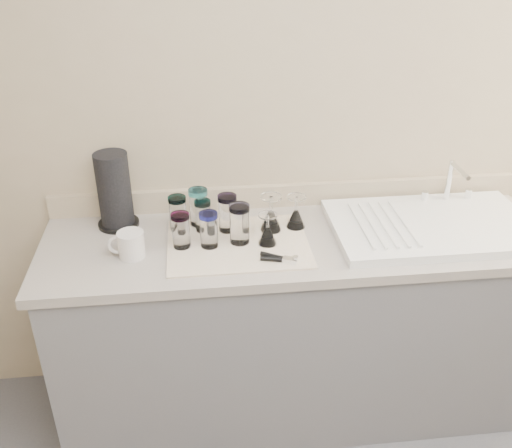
{
  "coord_description": "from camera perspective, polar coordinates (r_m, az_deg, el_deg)",
  "views": [
    {
      "loc": [
        -0.4,
        -0.74,
        2.06
      ],
      "look_at": [
        -0.18,
        1.15,
        1.0
      ],
      "focal_mm": 40.0,
      "sensor_mm": 36.0,
      "label": 1
    }
  ],
  "objects": [
    {
      "name": "room_envelope",
      "position": [
        0.98,
        18.63,
        -3.48
      ],
      "size": [
        3.54,
        3.5,
        2.52
      ],
      "color": "#4F4F54",
      "rests_on": "ground"
    },
    {
      "name": "counter_unit",
      "position": [
        2.55,
        4.01,
        -10.05
      ],
      "size": [
        2.06,
        0.62,
        0.9
      ],
      "color": "slate",
      "rests_on": "ground"
    },
    {
      "name": "sink_unit",
      "position": [
        2.45,
        17.21,
        -0.1
      ],
      "size": [
        0.82,
        0.5,
        0.22
      ],
      "color": "white",
      "rests_on": "counter_unit"
    },
    {
      "name": "dish_towel",
      "position": [
        2.24,
        -1.8,
        -1.98
      ],
      "size": [
        0.55,
        0.42,
        0.01
      ],
      "primitive_type": "cube",
      "color": "white",
      "rests_on": "counter_unit"
    },
    {
      "name": "tumbler_teal",
      "position": [
        2.32,
        -7.82,
        1.1
      ],
      "size": [
        0.07,
        0.07,
        0.14
      ],
      "color": "white",
      "rests_on": "dish_towel"
    },
    {
      "name": "tumbler_cyan",
      "position": [
        2.3,
        -5.32,
        0.86
      ],
      "size": [
        0.07,
        0.07,
        0.13
      ],
      "color": "white",
      "rests_on": "dish_towel"
    },
    {
      "name": "tumbler_purple",
      "position": [
        2.29,
        -2.87,
        1.14
      ],
      "size": [
        0.08,
        0.08,
        0.15
      ],
      "color": "white",
      "rests_on": "dish_towel"
    },
    {
      "name": "tumbler_magenta",
      "position": [
        2.2,
        -7.52,
        -0.61
      ],
      "size": [
        0.07,
        0.07,
        0.14
      ],
      "color": "white",
      "rests_on": "dish_towel"
    },
    {
      "name": "tumbler_blue",
      "position": [
        2.19,
        -4.73,
        -0.54
      ],
      "size": [
        0.07,
        0.07,
        0.14
      ],
      "color": "white",
      "rests_on": "dish_towel"
    },
    {
      "name": "tumbler_lavender",
      "position": [
        2.2,
        -1.66,
        0.04
      ],
      "size": [
        0.08,
        0.08,
        0.16
      ],
      "color": "white",
      "rests_on": "dish_towel"
    },
    {
      "name": "tumbler_extra",
      "position": [
        2.34,
        -5.76,
        1.72
      ],
      "size": [
        0.08,
        0.08,
        0.16
      ],
      "color": "white",
      "rests_on": "dish_towel"
    },
    {
      "name": "goblet_back_left",
      "position": [
        2.3,
        1.5,
        0.56
      ],
      "size": [
        0.09,
        0.09,
        0.15
      ],
      "color": "white",
      "rests_on": "dish_towel"
    },
    {
      "name": "goblet_back_right",
      "position": [
        2.33,
        4.01,
        0.76
      ],
      "size": [
        0.08,
        0.08,
        0.14
      ],
      "color": "white",
      "rests_on": "dish_towel"
    },
    {
      "name": "goblet_front_left",
      "position": [
        2.21,
        1.15,
        -0.99
      ],
      "size": [
        0.07,
        0.07,
        0.13
      ],
      "color": "white",
      "rests_on": "dish_towel"
    },
    {
      "name": "can_opener",
      "position": [
        2.12,
        2.3,
        -3.47
      ],
      "size": [
        0.14,
        0.09,
        0.02
      ],
      "color": "silver",
      "rests_on": "dish_towel"
    },
    {
      "name": "white_mug",
      "position": [
        2.19,
        -12.45,
        -2.03
      ],
      "size": [
        0.14,
        0.11,
        0.1
      ],
      "color": "silver",
      "rests_on": "counter_unit"
    },
    {
      "name": "paper_towel_roll",
      "position": [
        2.38,
        -13.96,
        3.2
      ],
      "size": [
        0.17,
        0.17,
        0.32
      ],
      "color": "black",
      "rests_on": "counter_unit"
    }
  ]
}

